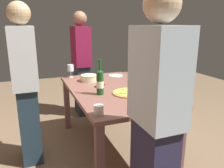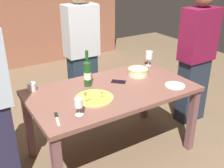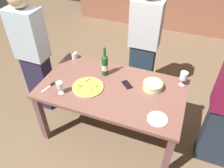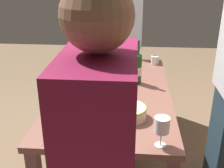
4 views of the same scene
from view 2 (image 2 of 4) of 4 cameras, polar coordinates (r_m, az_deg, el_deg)
ground_plane at (r=3.01m, az=0.00°, el=-14.04°), size 8.00×8.00×0.00m
dining_table at (r=2.66m, az=0.00°, el=-2.85°), size 1.60×0.90×0.75m
pizza at (r=2.43m, az=-3.77°, el=-2.97°), size 0.35×0.35×0.02m
serving_bowl at (r=2.93m, az=5.49°, el=2.66°), size 0.22×0.22×0.08m
wine_bottle at (r=2.64m, az=-5.22°, el=2.39°), size 0.07×0.07×0.36m
wine_glass_near_pizza at (r=3.21m, az=7.83°, el=6.01°), size 0.08×0.08×0.17m
wine_glass_by_bottle at (r=2.15m, az=-7.07°, el=-4.19°), size 0.07×0.07×0.15m
cup_amber at (r=2.68m, az=-16.61°, el=-0.57°), size 0.08×0.08×0.08m
side_plate at (r=2.75m, az=13.17°, el=-0.30°), size 0.20×0.20×0.01m
cell_phone at (r=2.76m, az=1.39°, el=0.49°), size 0.15×0.15×0.01m
pizza_knife at (r=2.18m, az=-11.59°, el=-6.94°), size 0.07×0.19×0.02m
person_host at (r=3.38m, az=17.34°, el=5.29°), size 0.42×0.24×1.64m
person_guest_right at (r=3.37m, az=-6.39°, el=6.50°), size 0.39×0.24×1.66m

